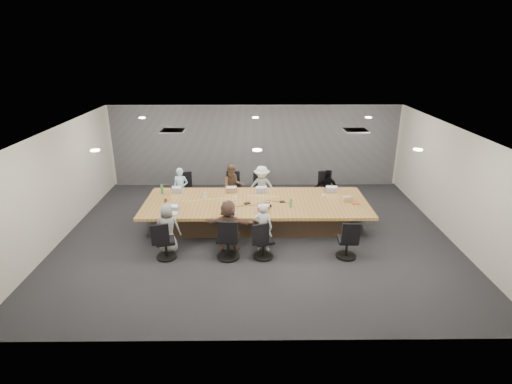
{
  "coord_description": "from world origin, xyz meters",
  "views": [
    {
      "loc": [
        -0.1,
        -9.47,
        4.78
      ],
      "look_at": [
        0.0,
        0.4,
        1.05
      ],
      "focal_mm": 28.0,
      "sensor_mm": 36.0,
      "label": 1
    }
  ],
  "objects_px": {
    "laptop_0": "(177,191)",
    "mug_brown": "(166,200)",
    "stapler": "(268,206)",
    "snack_packet": "(356,203)",
    "canvas_bag": "(347,199)",
    "person_3": "(326,189)",
    "laptop_2": "(262,191)",
    "laptop_4": "(172,213)",
    "person_0": "(181,188)",
    "conference_table": "(256,213)",
    "chair_0": "(183,192)",
    "laptop_5": "(230,213)",
    "chair_6": "(263,244)",
    "bottle_clear": "(205,196)",
    "person_1": "(233,186)",
    "laptop_3": "(330,190)",
    "laptop_6": "(262,213)",
    "person_4": "(168,228)",
    "bottle_green_right": "(291,203)",
    "chair_4": "(166,244)",
    "chair_5": "(228,242)",
    "person_5": "(228,226)",
    "chair_3": "(324,191)",
    "bottle_green_left": "(162,189)",
    "chair_7": "(347,243)",
    "chair_1": "(234,192)",
    "laptop_1": "(232,191)",
    "chair_2": "(261,192)",
    "person_2": "(262,187)"
  },
  "relations": [
    {
      "from": "laptop_1",
      "to": "snack_packet",
      "type": "height_order",
      "value": "snack_packet"
    },
    {
      "from": "conference_table",
      "to": "bottle_green_right",
      "type": "distance_m",
      "value": 1.09
    },
    {
      "from": "person_0",
      "to": "person_1",
      "type": "bearing_deg",
      "value": 4.6
    },
    {
      "from": "chair_6",
      "to": "bottle_green_left",
      "type": "distance_m",
      "value": 3.66
    },
    {
      "from": "laptop_6",
      "to": "person_1",
      "type": "bearing_deg",
      "value": 101.46
    },
    {
      "from": "bottle_green_left",
      "to": "snack_packet",
      "type": "height_order",
      "value": "bottle_green_left"
    },
    {
      "from": "bottle_green_left",
      "to": "laptop_0",
      "type": "bearing_deg",
      "value": 27.29
    },
    {
      "from": "chair_2",
      "to": "person_0",
      "type": "bearing_deg",
      "value": 23.75
    },
    {
      "from": "laptop_3",
      "to": "laptop_4",
      "type": "relative_size",
      "value": 1.0
    },
    {
      "from": "laptop_0",
      "to": "laptop_3",
      "type": "xyz_separation_m",
      "value": [
        4.4,
        0.0,
        0.0
      ]
    },
    {
      "from": "chair_0",
      "to": "stapler",
      "type": "relative_size",
      "value": 4.17
    },
    {
      "from": "chair_0",
      "to": "laptop_5",
      "type": "xyz_separation_m",
      "value": [
        1.59,
        -2.5,
        0.38
      ]
    },
    {
      "from": "person_0",
      "to": "conference_table",
      "type": "bearing_deg",
      "value": -26.27
    },
    {
      "from": "person_0",
      "to": "bottle_green_left",
      "type": "xyz_separation_m",
      "value": [
        -0.39,
        -0.75,
        0.25
      ]
    },
    {
      "from": "laptop_2",
      "to": "person_0",
      "type": "bearing_deg",
      "value": -20.67
    },
    {
      "from": "conference_table",
      "to": "chair_2",
      "type": "bearing_deg",
      "value": 83.74
    },
    {
      "from": "chair_4",
      "to": "chair_5",
      "type": "xyz_separation_m",
      "value": [
        1.45,
        0.0,
        0.05
      ]
    },
    {
      "from": "chair_2",
      "to": "conference_table",
      "type": "bearing_deg",
      "value": 99.34
    },
    {
      "from": "chair_0",
      "to": "laptop_5",
      "type": "distance_m",
      "value": 2.99
    },
    {
      "from": "canvas_bag",
      "to": "bottle_clear",
      "type": "bearing_deg",
      "value": 177.95
    },
    {
      "from": "person_2",
      "to": "chair_0",
      "type": "bearing_deg",
      "value": 179.66
    },
    {
      "from": "chair_4",
      "to": "chair_6",
      "type": "xyz_separation_m",
      "value": [
        2.28,
        0.0,
        -0.0
      ]
    },
    {
      "from": "chair_3",
      "to": "person_4",
      "type": "bearing_deg",
      "value": 24.23
    },
    {
      "from": "laptop_0",
      "to": "mug_brown",
      "type": "bearing_deg",
      "value": 85.77
    },
    {
      "from": "chair_7",
      "to": "person_1",
      "type": "relative_size",
      "value": 0.54
    },
    {
      "from": "laptop_2",
      "to": "laptop_5",
      "type": "relative_size",
      "value": 0.91
    },
    {
      "from": "chair_0",
      "to": "laptop_0",
      "type": "xyz_separation_m",
      "value": [
        0.0,
        -0.9,
        0.38
      ]
    },
    {
      "from": "person_3",
      "to": "laptop_5",
      "type": "xyz_separation_m",
      "value": [
        -2.81,
        -2.15,
        0.15
      ]
    },
    {
      "from": "stapler",
      "to": "snack_packet",
      "type": "height_order",
      "value": "stapler"
    },
    {
      "from": "conference_table",
      "to": "chair_0",
      "type": "height_order",
      "value": "conference_table"
    },
    {
      "from": "person_4",
      "to": "bottle_green_right",
      "type": "height_order",
      "value": "person_4"
    },
    {
      "from": "chair_1",
      "to": "laptop_1",
      "type": "xyz_separation_m",
      "value": [
        0.0,
        -0.9,
        0.36
      ]
    },
    {
      "from": "laptop_2",
      "to": "laptop_4",
      "type": "relative_size",
      "value": 1.0
    },
    {
      "from": "chair_6",
      "to": "bottle_clear",
      "type": "distance_m",
      "value": 2.44
    },
    {
      "from": "person_1",
      "to": "bottle_clear",
      "type": "distance_m",
      "value": 1.41
    },
    {
      "from": "chair_3",
      "to": "chair_6",
      "type": "bearing_deg",
      "value": 48.34
    },
    {
      "from": "person_3",
      "to": "person_4",
      "type": "relative_size",
      "value": 0.98
    },
    {
      "from": "canvas_bag",
      "to": "person_3",
      "type": "bearing_deg",
      "value": 102.97
    },
    {
      "from": "bottle_green_left",
      "to": "bottle_green_right",
      "type": "xyz_separation_m",
      "value": [
        3.55,
        -1.0,
        -0.02
      ]
    },
    {
      "from": "chair_0",
      "to": "chair_4",
      "type": "xyz_separation_m",
      "value": [
        0.14,
        -3.4,
        0.0
      ]
    },
    {
      "from": "conference_table",
      "to": "chair_5",
      "type": "relative_size",
      "value": 7.08
    },
    {
      "from": "conference_table",
      "to": "bottle_green_right",
      "type": "bearing_deg",
      "value": -24.15
    },
    {
      "from": "conference_table",
      "to": "laptop_4",
      "type": "bearing_deg",
      "value": -159.34
    },
    {
      "from": "laptop_1",
      "to": "bottle_green_right",
      "type": "xyz_separation_m",
      "value": [
        1.59,
        -1.2,
        0.11
      ]
    },
    {
      "from": "chair_0",
      "to": "laptop_6",
      "type": "bearing_deg",
      "value": 118.88
    },
    {
      "from": "chair_1",
      "to": "person_1",
      "type": "xyz_separation_m",
      "value": [
        0.0,
        -0.35,
        0.3
      ]
    },
    {
      "from": "laptop_5",
      "to": "bottle_clear",
      "type": "height_order",
      "value": "bottle_clear"
    },
    {
      "from": "person_5",
      "to": "person_1",
      "type": "bearing_deg",
      "value": -83.33
    },
    {
      "from": "chair_3",
      "to": "bottle_green_left",
      "type": "height_order",
      "value": "bottle_green_left"
    },
    {
      "from": "person_5",
      "to": "chair_2",
      "type": "bearing_deg",
      "value": -99.33
    }
  ]
}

